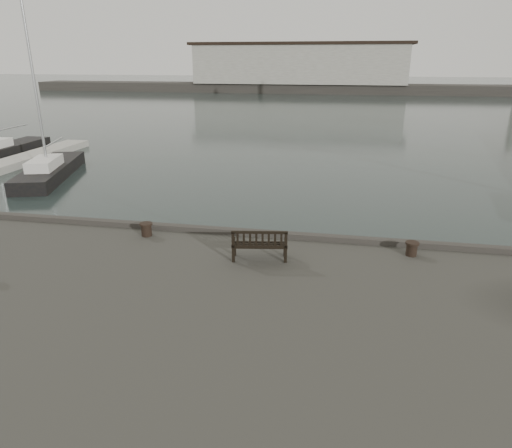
# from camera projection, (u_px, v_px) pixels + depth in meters

# --- Properties ---
(ground) EXTENTS (400.00, 400.00, 0.00)m
(ground) POSITION_uv_depth(u_px,v_px,m) (255.00, 275.00, 15.96)
(ground) COLOR black
(ground) RESTS_ON ground
(breakwater) EXTENTS (140.00, 9.50, 12.20)m
(breakwater) POSITION_uv_depth(u_px,v_px,m) (314.00, 73.00, 100.25)
(breakwater) COLOR #383530
(breakwater) RESTS_ON ground
(bench) EXTENTS (1.68, 0.81, 0.93)m
(bench) POSITION_uv_depth(u_px,v_px,m) (260.00, 250.00, 13.37)
(bench) COLOR black
(bench) RESTS_ON quay
(bollard_left) EXTENTS (0.55, 0.55, 0.45)m
(bollard_left) POSITION_uv_depth(u_px,v_px,m) (146.00, 229.00, 15.19)
(bollard_left) COLOR black
(bollard_left) RESTS_ON quay
(bollard_right) EXTENTS (0.43, 0.43, 0.43)m
(bollard_right) POSITION_uv_depth(u_px,v_px,m) (412.00, 249.00, 13.67)
(bollard_right) COLOR black
(bollard_right) RESTS_ON quay
(yacht_b) EXTENTS (2.45, 10.02, 13.18)m
(yacht_b) POSITION_uv_depth(u_px,v_px,m) (1.00, 154.00, 35.18)
(yacht_b) COLOR black
(yacht_b) RESTS_ON ground
(yacht_c) EXTENTS (4.73, 9.17, 12.13)m
(yacht_c) POSITION_uv_depth(u_px,v_px,m) (51.00, 173.00, 29.13)
(yacht_c) COLOR black
(yacht_c) RESTS_ON ground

